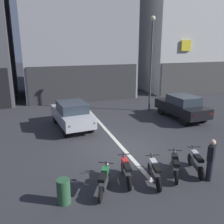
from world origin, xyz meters
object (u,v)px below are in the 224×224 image
at_px(car_silver_crossing_near, 72,114).
at_px(street_lamp, 151,55).
at_px(motorcycle_green_row_leftmost, 104,180).
at_px(trash_bin, 64,191).
at_px(motorcycle_white_row_centre, 154,171).
at_px(motorcycle_red_row_left_mid, 126,170).
at_px(car_black_parked_kerbside, 182,106).
at_px(person_by_motorcycles, 211,160).
at_px(motorcycle_silver_row_rightmost, 196,162).
at_px(motorcycle_black_row_right_mid, 175,165).

xyz_separation_m(car_silver_crossing_near, street_lamp, (6.26, 2.04, 3.30)).
distance_m(motorcycle_green_row_leftmost, trash_bin, 1.44).
relative_size(motorcycle_white_row_centre, trash_bin, 1.94).
bearing_deg(motorcycle_red_row_left_mid, car_black_parked_kerbside, 43.49).
distance_m(motorcycle_green_row_leftmost, person_by_motorcycles, 4.05).
bearing_deg(motorcycle_silver_row_rightmost, trash_bin, -176.25).
bearing_deg(street_lamp, car_silver_crossing_near, -161.93).
bearing_deg(car_silver_crossing_near, trash_bin, -101.51).
height_order(car_black_parked_kerbside, motorcycle_silver_row_rightmost, car_black_parked_kerbside).
bearing_deg(street_lamp, motorcycle_black_row_right_mid, -110.68).
xyz_separation_m(person_by_motorcycles, trash_bin, (-5.43, 0.35, -0.43)).
relative_size(motorcycle_green_row_leftmost, motorcycle_white_row_centre, 0.91).
xyz_separation_m(car_silver_crossing_near, motorcycle_green_row_leftmost, (-0.06, -7.10, -0.43)).
relative_size(motorcycle_red_row_left_mid, motorcycle_black_row_right_mid, 1.08).
distance_m(car_black_parked_kerbside, motorcycle_white_row_centre, 8.65).
height_order(motorcycle_white_row_centre, trash_bin, motorcycle_white_row_centre).
xyz_separation_m(car_black_parked_kerbside, motorcycle_red_row_left_mid, (-6.54, -6.20, -0.43)).
bearing_deg(motorcycle_green_row_leftmost, motorcycle_black_row_right_mid, 2.91).
height_order(motorcycle_black_row_right_mid, trash_bin, motorcycle_black_row_right_mid).
height_order(motorcycle_green_row_leftmost, motorcycle_white_row_centre, same).
bearing_deg(motorcycle_silver_row_rightmost, motorcycle_white_row_centre, -175.01).
relative_size(motorcycle_green_row_leftmost, motorcycle_red_row_left_mid, 0.91).
bearing_deg(motorcycle_silver_row_rightmost, street_lamp, 74.91).
xyz_separation_m(motorcycle_red_row_left_mid, trash_bin, (-2.40, -0.58, -0.03)).
bearing_deg(car_silver_crossing_near, motorcycle_red_row_left_mid, -82.22).
height_order(motorcycle_white_row_centre, motorcycle_black_row_right_mid, same).
relative_size(motorcycle_red_row_left_mid, motorcycle_white_row_centre, 1.01).
bearing_deg(person_by_motorcycles, car_silver_crossing_near, 117.32).
relative_size(car_silver_crossing_near, motorcycle_green_row_leftmost, 2.82).
xyz_separation_m(motorcycle_red_row_left_mid, motorcycle_black_row_right_mid, (1.96, -0.25, 0.00)).
height_order(car_black_parked_kerbside, motorcycle_green_row_leftmost, car_black_parked_kerbside).
height_order(motorcycle_green_row_leftmost, motorcycle_silver_row_rightmost, same).
bearing_deg(car_black_parked_kerbside, trash_bin, -142.79).
distance_m(street_lamp, trash_bin, 12.69).
relative_size(motorcycle_green_row_leftmost, person_by_motorcycles, 0.90).
bearing_deg(car_silver_crossing_near, street_lamp, 18.07).
xyz_separation_m(motorcycle_green_row_leftmost, motorcycle_red_row_left_mid, (0.97, 0.40, 0.00)).
xyz_separation_m(car_silver_crossing_near, trash_bin, (-1.48, -7.28, -0.46)).
xyz_separation_m(car_black_parked_kerbside, motorcycle_green_row_leftmost, (-7.51, -6.60, -0.43)).
xyz_separation_m(car_black_parked_kerbside, motorcycle_white_row_centre, (-5.56, -6.61, -0.43)).
xyz_separation_m(motorcycle_white_row_centre, motorcycle_black_row_right_mid, (0.98, 0.16, 0.00)).
bearing_deg(person_by_motorcycles, motorcycle_black_row_right_mid, 147.48).
height_order(street_lamp, motorcycle_white_row_centre, street_lamp).
relative_size(car_silver_crossing_near, street_lamp, 0.62).
distance_m(motorcycle_red_row_left_mid, motorcycle_silver_row_rightmost, 2.94).
bearing_deg(motorcycle_black_row_right_mid, car_black_parked_kerbside, 54.61).
distance_m(car_black_parked_kerbside, person_by_motorcycles, 7.95).
bearing_deg(motorcycle_silver_row_rightmost, motorcycle_red_row_left_mid, 175.42).
height_order(car_black_parked_kerbside, motorcycle_black_row_right_mid, car_black_parked_kerbside).
bearing_deg(motorcycle_silver_row_rightmost, motorcycle_black_row_right_mid, -179.09).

